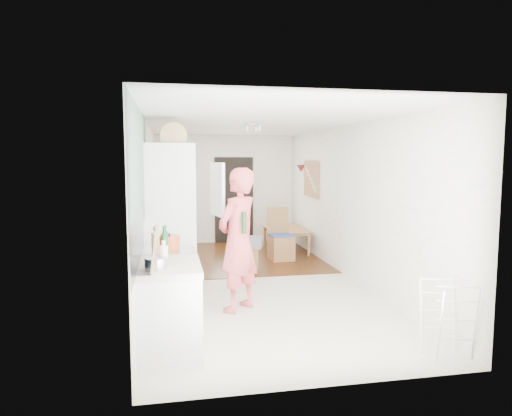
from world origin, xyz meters
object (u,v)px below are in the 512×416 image
object	(u,v)px
stool	(250,258)
dining_chair	(281,234)
dining_table	(287,241)
drying_rack	(447,319)
person	(238,227)

from	to	relation	value
stool	dining_chair	bearing A→B (deg)	40.53
dining_table	stool	distance (m)	1.82
dining_table	drying_rack	size ratio (longest dim) A/B	1.59
dining_table	dining_chair	xyz separation A→B (m)	(-0.34, -0.85, 0.30)
dining_chair	person	bearing A→B (deg)	-120.04
person	dining_table	distance (m)	4.03
dining_chair	drying_rack	bearing A→B (deg)	-88.48
person	dining_chair	bearing A→B (deg)	-159.34
person	drying_rack	xyz separation A→B (m)	(1.81, -1.78, -0.71)
person	stool	size ratio (longest dim) A/B	5.38
person	drying_rack	distance (m)	2.63
dining_chair	stool	size ratio (longest dim) A/B	2.53
dining_table	stool	size ratio (longest dim) A/B	2.99
drying_rack	dining_table	bearing A→B (deg)	109.15
person	dining_table	bearing A→B (deg)	-158.67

